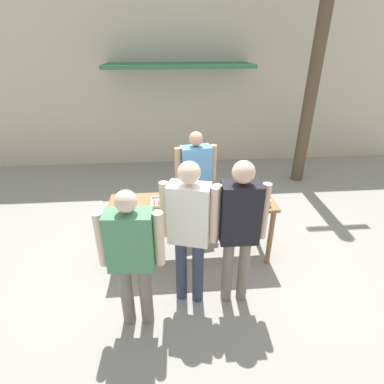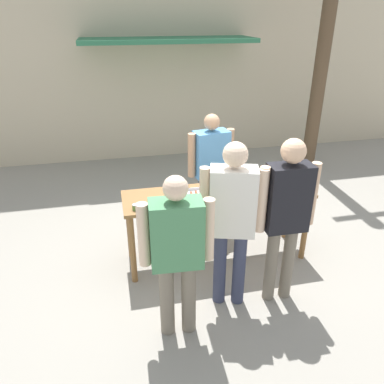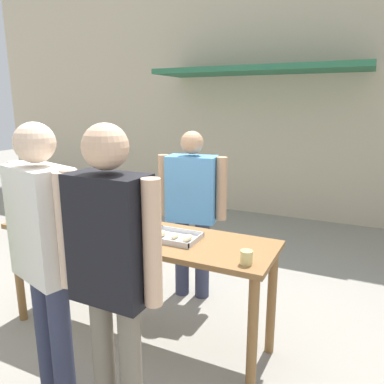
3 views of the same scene
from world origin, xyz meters
name	(u,v)px [view 1 (image 1 of 3)]	position (x,y,z in m)	size (l,w,h in m)	color
ground_plane	(192,255)	(0.00, 0.00, 0.00)	(24.00, 24.00, 0.00)	gray
building_facade_back	(178,70)	(0.00, 3.98, 2.26)	(12.00, 1.11, 4.50)	beige
serving_table	(192,210)	(0.00, 0.00, 0.79)	(2.26, 0.65, 0.92)	brown
food_tray_sausages	(169,202)	(-0.32, -0.01, 0.93)	(0.47, 0.26, 0.04)	silver
food_tray_buns	(219,200)	(0.37, -0.01, 0.94)	(0.37, 0.27, 0.06)	silver
condiment_jar_mustard	(115,211)	(-1.00, -0.21, 0.95)	(0.07, 0.07, 0.07)	#567A38
condiment_jar_ketchup	(123,211)	(-0.90, -0.22, 0.95)	(0.07, 0.07, 0.07)	gold
beer_cup	(268,203)	(0.99, -0.20, 0.96)	(0.08, 0.08, 0.09)	#DBC67A
person_server_behind_table	(196,174)	(0.13, 0.81, 0.98)	(0.67, 0.33, 1.67)	#333851
person_customer_holding_hotdog	(131,252)	(-0.71, -1.10, 0.98)	(0.67, 0.29, 1.67)	#756B5B
person_customer_with_cup	(239,224)	(0.45, -0.86, 1.10)	(0.62, 0.24, 1.83)	#756B5B
person_customer_waiting_in_line	(189,224)	(-0.10, -0.81, 1.08)	(0.62, 0.36, 1.82)	#333851
utility_pole	(317,58)	(2.65, 2.57, 2.58)	(1.10, 0.26, 5.03)	brown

